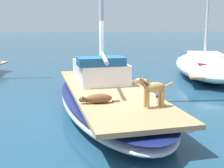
{
  "coord_description": "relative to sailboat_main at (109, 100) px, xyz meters",
  "views": [
    {
      "loc": [
        -0.65,
        -8.26,
        2.53
      ],
      "look_at": [
        0.0,
        -1.0,
        1.01
      ],
      "focal_mm": 49.29,
      "sensor_mm": 36.0,
      "label": 1
    }
  ],
  "objects": [
    {
      "name": "ground_plane",
      "position": [
        0.0,
        0.0,
        -0.34
      ],
      "size": [
        120.0,
        120.0,
        0.0
      ],
      "primitive_type": "plane",
      "color": "navy"
    },
    {
      "name": "sailboat_main",
      "position": [
        0.0,
        0.0,
        0.0
      ],
      "size": [
        3.63,
        7.54,
        0.66
      ],
      "color": "#B2B7C1",
      "rests_on": "ground"
    },
    {
      "name": "cabin_house",
      "position": [
        -0.19,
        1.1,
        0.67
      ],
      "size": [
        1.73,
        2.42,
        0.84
      ],
      "color": "silver",
      "rests_on": "sailboat_main"
    },
    {
      "name": "dog_tan",
      "position": [
        0.8,
        -1.89,
        0.75
      ],
      "size": [
        0.92,
        0.37,
        0.7
      ],
      "color": "tan",
      "rests_on": "sailboat_main"
    },
    {
      "name": "dog_brown",
      "position": [
        -0.37,
        -1.44,
        0.43
      ],
      "size": [
        0.95,
        0.31,
        0.22
      ],
      "color": "brown",
      "rests_on": "sailboat_main"
    },
    {
      "name": "deck_winch",
      "position": [
        1.0,
        -1.68,
        0.42
      ],
      "size": [
        0.16,
        0.16,
        0.21
      ],
      "color": "#B7B7BC",
      "rests_on": "sailboat_main"
    },
    {
      "name": "coiled_rope",
      "position": [
        -0.4,
        -1.07,
        0.35
      ],
      "size": [
        0.32,
        0.32,
        0.04
      ],
      "primitive_type": "torus",
      "color": "beige",
      "rests_on": "sailboat_main"
    },
    {
      "name": "moored_boat_starboard_side",
      "position": [
        4.9,
        5.18,
        0.2
      ],
      "size": [
        4.1,
        7.22,
        7.86
      ],
      "color": "white",
      "rests_on": "ground"
    }
  ]
}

